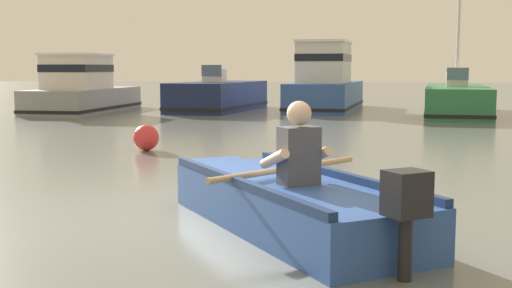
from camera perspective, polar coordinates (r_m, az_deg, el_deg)
The scene contains 7 objects.
ground_plane at distance 6.72m, azimuth -6.57°, elevation -6.15°, with size 120.00×120.00×0.00m, color slate.
rowboat_with_person at distance 6.14m, azimuth 2.68°, elevation -4.93°, with size 2.62×3.38×1.19m.
moored_boat_grey at distance 22.97m, azimuth -14.83°, elevation 4.51°, with size 2.35×5.54×1.94m.
moored_boat_navy at distance 22.78m, azimuth -3.28°, elevation 4.11°, with size 2.93×5.28×1.56m.
moored_boat_blue at distance 23.01m, azimuth 6.03°, elevation 5.11°, with size 2.76×6.07×2.38m.
moored_boat_green at distance 21.86m, azimuth 16.92°, elevation 3.61°, with size 2.78×6.92×3.83m.
mooring_buoy at distance 11.93m, azimuth -9.50°, elevation 0.54°, with size 0.46×0.46×0.46m, color red.
Camera 1 is at (1.58, -6.36, 1.49)m, focal length 46.18 mm.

